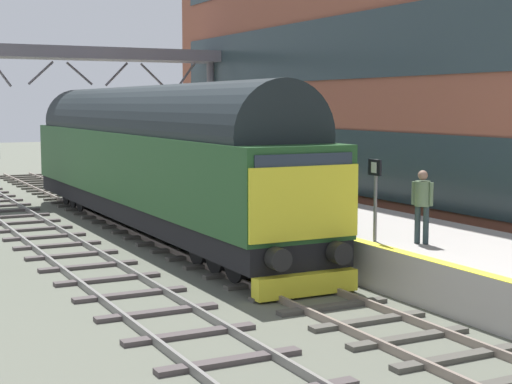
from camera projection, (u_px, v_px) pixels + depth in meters
The scene contains 8 objects.
ground_plane at pixel (251, 274), 19.34m from camera, with size 140.00×140.00×0.00m, color #5A5E50.
track_main at pixel (251, 272), 19.34m from camera, with size 2.50×60.00×0.15m.
track_adjacent_west at pixel (119, 286), 17.84m from camera, with size 2.50×60.00×0.15m.
station_platform at pixel (374, 242), 20.92m from camera, with size 4.00×44.00×1.01m.
diesel_locomotive at pixel (150, 155), 25.46m from camera, with size 2.74×19.90×4.68m.
platform_number_sign at pixel (375, 187), 17.98m from camera, with size 0.10×0.44×1.86m.
waiting_passenger at pixel (422, 200), 17.69m from camera, with size 0.46×0.46×1.64m.
overhead_footbridge at pixel (79, 62), 33.97m from camera, with size 12.62×2.00×6.48m.
Camera 1 is at (-8.55, -16.97, 4.12)m, focal length 56.04 mm.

